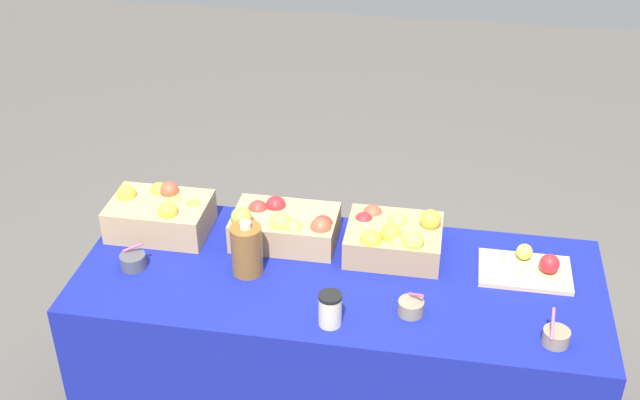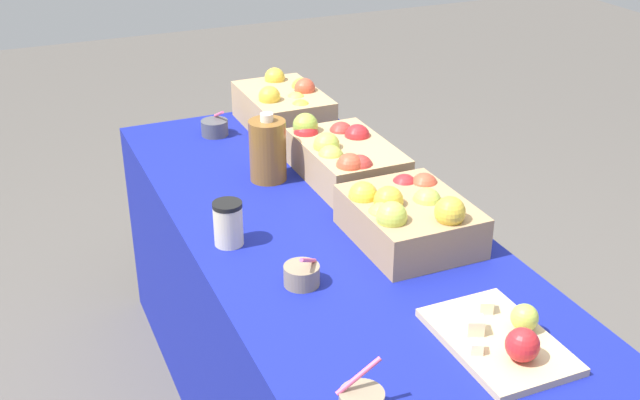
% 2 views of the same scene
% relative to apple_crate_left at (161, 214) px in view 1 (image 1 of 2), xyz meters
% --- Properties ---
extents(table, '(1.90, 0.76, 0.74)m').
position_rel_apple_crate_left_xyz_m(table, '(0.73, -0.17, -0.45)').
color(table, navy).
rests_on(table, ground_plane).
extents(apple_crate_left, '(0.38, 0.26, 0.18)m').
position_rel_apple_crate_left_xyz_m(apple_crate_left, '(0.00, 0.00, 0.00)').
color(apple_crate_left, tan).
rests_on(apple_crate_left, table).
extents(apple_crate_middle, '(0.39, 0.25, 0.17)m').
position_rel_apple_crate_left_xyz_m(apple_crate_middle, '(0.48, 0.01, -0.00)').
color(apple_crate_middle, tan).
rests_on(apple_crate_middle, table).
extents(apple_crate_right, '(0.35, 0.28, 0.18)m').
position_rel_apple_crate_left_xyz_m(apple_crate_right, '(0.90, -0.00, -0.00)').
color(apple_crate_right, tan).
rests_on(apple_crate_right, table).
extents(cutting_board_front, '(0.33, 0.22, 0.09)m').
position_rel_apple_crate_left_xyz_m(cutting_board_front, '(1.40, -0.04, -0.05)').
color(cutting_board_front, '#D1B284').
rests_on(cutting_board_front, table).
extents(sample_bowl_near, '(0.09, 0.09, 0.11)m').
position_rel_apple_crate_left_xyz_m(sample_bowl_near, '(1.47, -0.41, -0.05)').
color(sample_bowl_near, gray).
rests_on(sample_bowl_near, table).
extents(sample_bowl_mid, '(0.09, 0.09, 0.10)m').
position_rel_apple_crate_left_xyz_m(sample_bowl_mid, '(1.00, -0.34, -0.05)').
color(sample_bowl_mid, gray).
rests_on(sample_bowl_mid, table).
extents(sample_bowl_far, '(0.09, 0.09, 0.10)m').
position_rel_apple_crate_left_xyz_m(sample_bowl_far, '(-0.02, -0.25, -0.05)').
color(sample_bowl_far, '#4C4C51').
rests_on(sample_bowl_far, table).
extents(cider_jug, '(0.11, 0.11, 0.21)m').
position_rel_apple_crate_left_xyz_m(cider_jug, '(0.40, -0.21, 0.02)').
color(cider_jug, brown).
rests_on(cider_jug, table).
extents(coffee_cup, '(0.08, 0.08, 0.12)m').
position_rel_apple_crate_left_xyz_m(coffee_cup, '(0.74, -0.44, -0.01)').
color(coffee_cup, beige).
rests_on(coffee_cup, table).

